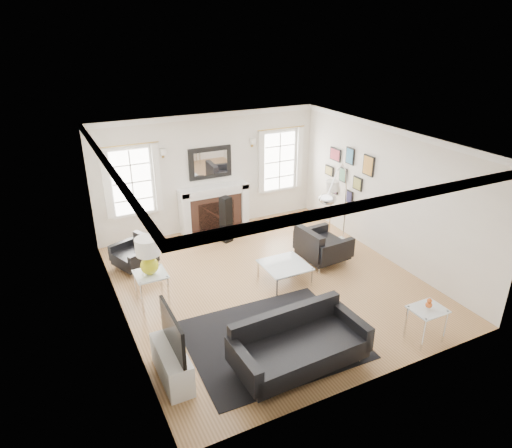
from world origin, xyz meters
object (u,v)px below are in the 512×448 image
sofa (297,345)px  arc_floor_lamp (337,211)px  coffee_table (285,266)px  armchair_left (136,254)px  gourd_lamp (148,254)px  armchair_right (321,247)px  fireplace (215,209)px

sofa → arc_floor_lamp: 3.33m
coffee_table → arc_floor_lamp: size_ratio=0.38×
armchair_left → gourd_lamp: (-0.05, -1.44, 0.70)m
coffee_table → gourd_lamp: 2.62m
armchair_right → coffee_table: armchair_right is taller
armchair_left → arc_floor_lamp: bearing=-24.9°
gourd_lamp → arc_floor_lamp: bearing=-4.3°
sofa → armchair_right: armchair_right is taller
sofa → armchair_right: (2.08, 2.49, 0.02)m
sofa → fireplace: bearing=81.9°
coffee_table → gourd_lamp: size_ratio=1.24×
arc_floor_lamp → armchair_left: bearing=155.1°
sofa → coffee_table: bearing=64.6°
armchair_right → gourd_lamp: 3.61m
armchair_right → armchair_left: bearing=156.7°
fireplace → sofa: fireplace is taller
coffee_table → arc_floor_lamp: (1.25, 0.14, 0.86)m
armchair_left → sofa: bearing=-70.3°
arc_floor_lamp → sofa: bearing=-134.9°
fireplace → coffee_table: size_ratio=2.01×
fireplace → arc_floor_lamp: 3.22m
armchair_left → coffee_table: size_ratio=1.17×
fireplace → arc_floor_lamp: (1.55, -2.75, 0.67)m
armchair_left → gourd_lamp: size_ratio=1.45×
armchair_right → coffee_table: size_ratio=1.23×
sofa → arc_floor_lamp: size_ratio=0.90×
armchair_left → coffee_table: (2.45, -1.85, 0.05)m
fireplace → armchair_right: (1.36, -2.54, -0.17)m
armchair_right → arc_floor_lamp: arc_floor_lamp is taller
armchair_left → coffee_table: armchair_left is taller
armchair_left → arc_floor_lamp: 4.18m
armchair_right → coffee_table: bearing=-161.9°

